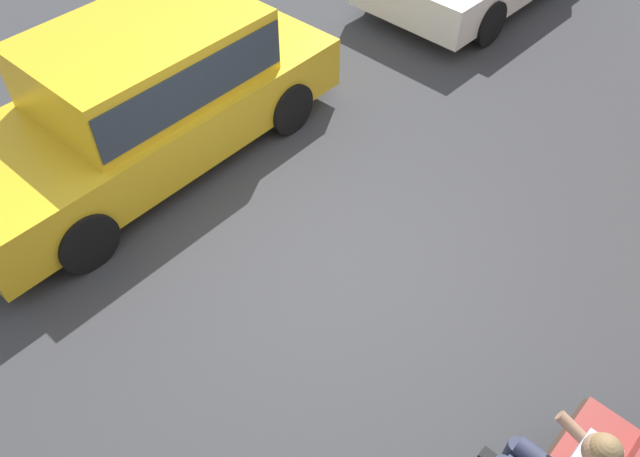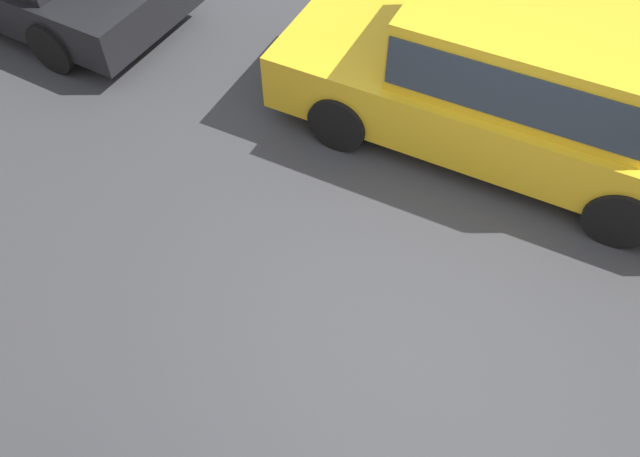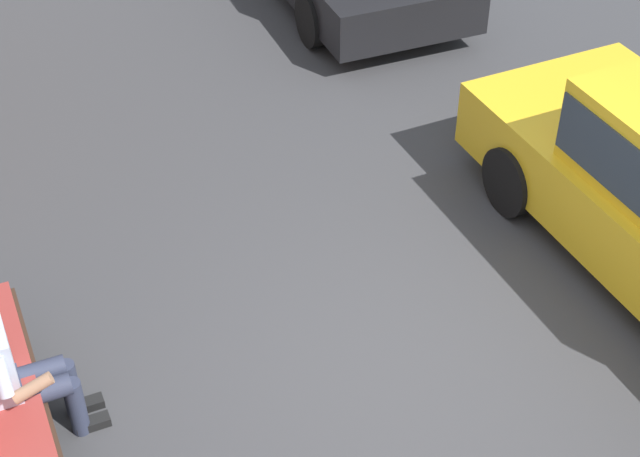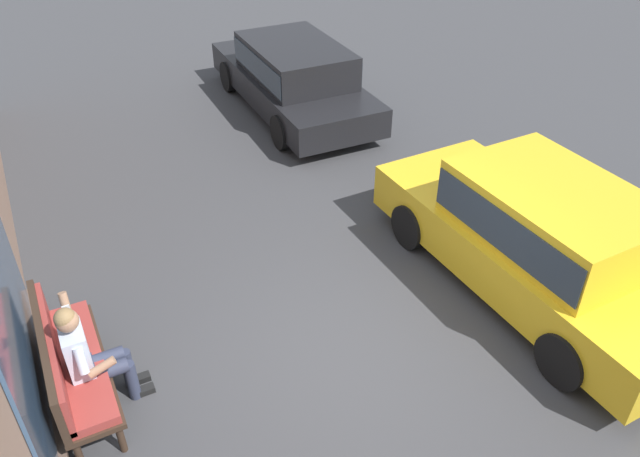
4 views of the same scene
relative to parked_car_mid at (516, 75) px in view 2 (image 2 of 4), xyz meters
name	(u,v)px [view 2 (image 2 of 4)]	position (x,y,z in m)	size (l,w,h in m)	color
ground_plane	(408,327)	(-0.04, 2.54, -0.83)	(60.00, 60.00, 0.00)	#38383A
parked_car_mid	(516,75)	(0.00, 0.00, 0.00)	(4.53, 1.94, 1.54)	gold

